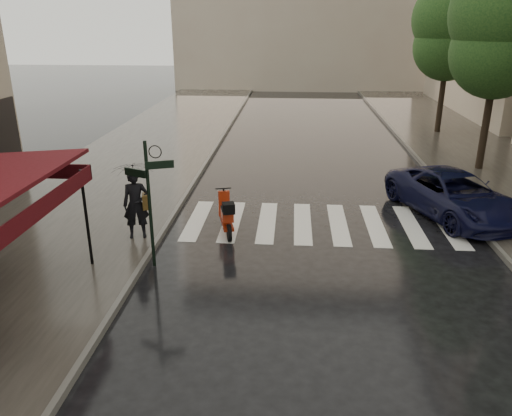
# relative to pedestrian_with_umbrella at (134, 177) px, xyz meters

# --- Properties ---
(ground) EXTENTS (120.00, 120.00, 0.00)m
(ground) POSITION_rel_pedestrian_with_umbrella_xyz_m (2.00, -4.40, -1.82)
(ground) COLOR black
(ground) RESTS_ON ground
(sidewalk_near) EXTENTS (6.00, 60.00, 0.12)m
(sidewalk_near) POSITION_rel_pedestrian_with_umbrella_xyz_m (-2.50, 7.60, -1.76)
(sidewalk_near) COLOR #38332D
(sidewalk_near) RESTS_ON ground
(sidewalk_far) EXTENTS (5.50, 60.00, 0.12)m
(sidewalk_far) POSITION_rel_pedestrian_with_umbrella_xyz_m (12.25, 7.60, -1.76)
(sidewalk_far) COLOR #38332D
(sidewalk_far) RESTS_ON ground
(curb_near) EXTENTS (0.12, 60.00, 0.16)m
(curb_near) POSITION_rel_pedestrian_with_umbrella_xyz_m (0.55, 7.60, -1.74)
(curb_near) COLOR #595651
(curb_near) RESTS_ON ground
(curb_far) EXTENTS (0.12, 60.00, 0.16)m
(curb_far) POSITION_rel_pedestrian_with_umbrella_xyz_m (9.45, 7.60, -1.74)
(curb_far) COLOR #595651
(curb_far) RESTS_ON ground
(crosswalk) EXTENTS (7.85, 3.20, 0.01)m
(crosswalk) POSITION_rel_pedestrian_with_umbrella_xyz_m (4.97, 1.60, -1.81)
(crosswalk) COLOR silver
(crosswalk) RESTS_ON ground
(signpost) EXTENTS (1.17, 0.29, 3.10)m
(signpost) POSITION_rel_pedestrian_with_umbrella_xyz_m (0.80, -1.40, 0.01)
(signpost) COLOR black
(signpost) RESTS_ON ground
(tree_mid) EXTENTS (3.80, 3.80, 8.34)m
(tree_mid) POSITION_rel_pedestrian_with_umbrella_xyz_m (11.50, 7.60, 3.78)
(tree_mid) COLOR black
(tree_mid) RESTS_ON sidewalk_far
(tree_far) EXTENTS (3.80, 3.80, 8.16)m
(tree_far) POSITION_rel_pedestrian_with_umbrella_xyz_m (11.70, 14.60, 3.64)
(tree_far) COLOR black
(tree_far) RESTS_ON sidewalk_far
(pedestrian_with_umbrella) EXTENTS (1.37, 1.38, 2.56)m
(pedestrian_with_umbrella) POSITION_rel_pedestrian_with_umbrella_xyz_m (0.00, 0.00, 0.00)
(pedestrian_with_umbrella) COLOR black
(pedestrian_with_umbrella) RESTS_ON sidewalk_near
(scooter) EXTENTS (0.71, 1.69, 1.13)m
(scooter) POSITION_rel_pedestrian_with_umbrella_xyz_m (2.31, 0.69, -1.29)
(scooter) COLOR black
(scooter) RESTS_ON ground
(parked_car) EXTENTS (3.78, 5.26, 1.33)m
(parked_car) POSITION_rel_pedestrian_with_umbrella_xyz_m (9.00, 2.56, -1.15)
(parked_car) COLOR black
(parked_car) RESTS_ON ground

